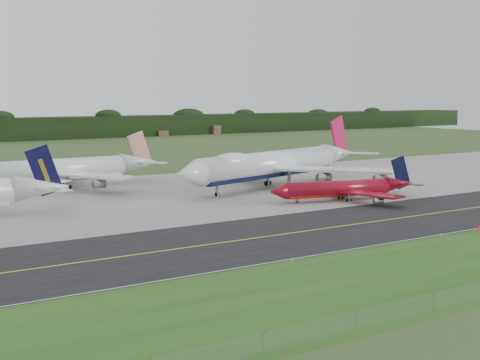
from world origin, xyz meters
name	(u,v)px	position (x,y,z in m)	size (l,w,h in m)	color
ground	(350,220)	(0.00, 0.00, 0.00)	(600.00, 600.00, 0.00)	#364B23
taxiway	(364,223)	(0.00, -4.00, 0.01)	(400.00, 32.00, 0.02)	black
apron	(220,189)	(0.00, 51.00, 0.01)	(400.00, 78.00, 0.01)	gray
taxiway_centreline	(364,223)	(0.00, -4.00, 0.03)	(400.00, 0.40, 0.00)	yellow
taxiway_edge_line	(425,237)	(0.00, -19.50, 0.03)	(400.00, 0.25, 0.00)	silver
horizon_treeline	(10,130)	(0.00, 273.76, 5.47)	(700.00, 25.00, 12.00)	black
jet_ba_747	(275,164)	(14.83, 46.83, 6.31)	(72.46, 58.70, 18.54)	silver
jet_red_737	(345,188)	(15.75, 19.57, 2.82)	(37.54, 30.14, 10.19)	maroon
jet_star_tail	(63,170)	(-33.84, 76.73, 4.88)	(55.28, 46.43, 14.63)	silver
edge_marker_left	(293,259)	(-29.76, -20.50, 0.25)	(0.16, 0.16, 0.50)	yellow
edge_marker_center	(441,235)	(2.99, -20.50, 0.25)	(0.16, 0.16, 0.50)	yellow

